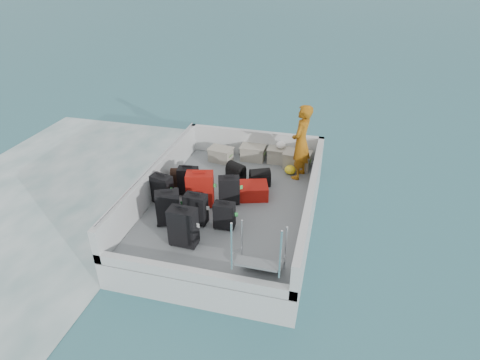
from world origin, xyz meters
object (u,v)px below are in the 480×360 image
object	(u,v)px
suitcase_5	(200,189)
suitcase_6	(224,216)
suitcase_2	(188,181)
crate_1	(253,153)
suitcase_1	(162,190)
suitcase_0	(168,208)
suitcase_3	(183,227)
suitcase_7	(229,191)
crate_2	(280,156)
crate_0	(221,155)
crate_3	(297,160)
suitcase_4	(196,209)
suitcase_8	(249,191)
passenger	(301,142)

from	to	relation	value
suitcase_5	suitcase_6	distance (m)	1.00
suitcase_2	crate_1	bearing A→B (deg)	54.59
suitcase_1	suitcase_0	bearing A→B (deg)	-43.00
suitcase_2	suitcase_3	world-z (taller)	suitcase_3
suitcase_6	suitcase_7	world-z (taller)	suitcase_7
suitcase_3	suitcase_7	size ratio (longest dim) A/B	1.23
suitcase_1	crate_2	distance (m)	3.36
suitcase_1	crate_0	distance (m)	2.34
crate_2	crate_3	bearing A→B (deg)	-22.29
suitcase_0	crate_3	world-z (taller)	suitcase_0
suitcase_6	crate_3	bearing A→B (deg)	68.48
suitcase_5	crate_3	size ratio (longest dim) A/B	1.20
suitcase_2	crate_0	bearing A→B (deg)	74.00
suitcase_4	suitcase_8	xyz separation A→B (m)	(0.81, 1.22, -0.17)
suitcase_0	passenger	world-z (taller)	passenger
suitcase_8	crate_3	bearing A→B (deg)	-43.78
suitcase_5	suitcase_7	bearing A→B (deg)	7.21
suitcase_2	suitcase_7	bearing A→B (deg)	-17.71
suitcase_4	suitcase_6	xyz separation A→B (m)	(0.60, -0.01, -0.04)
suitcase_7	crate_0	distance (m)	2.05
suitcase_4	suitcase_8	bearing A→B (deg)	59.37
suitcase_0	suitcase_7	distance (m)	1.41
suitcase_1	suitcase_2	xyz separation A→B (m)	(0.40, 0.52, -0.01)
suitcase_1	crate_0	bearing A→B (deg)	88.52
suitcase_7	crate_3	world-z (taller)	suitcase_7
crate_3	passenger	xyz separation A→B (m)	(0.10, -0.46, 0.72)
suitcase_8	suitcase_5	bearing A→B (deg)	103.83
suitcase_4	passenger	distance (m)	3.06
crate_1	crate_2	xyz separation A→B (m)	(0.71, 0.04, 0.00)
crate_2	suitcase_2	bearing A→B (deg)	-130.34
crate_0	crate_3	xyz separation A→B (m)	(1.98, 0.14, 0.03)
suitcase_3	suitcase_4	size ratio (longest dim) A/B	1.19
suitcase_4	passenger	world-z (taller)	passenger
suitcase_1	suitcase_5	distance (m)	0.83
crate_1	suitcase_4	bearing A→B (deg)	-98.89
suitcase_4	crate_3	distance (m)	3.35
suitcase_8	suitcase_6	bearing A→B (deg)	152.95
suitcase_2	suitcase_6	xyz separation A→B (m)	(1.15, -1.05, -0.04)
suitcase_6	crate_1	size ratio (longest dim) A/B	0.94
suitcase_0	suitcase_8	distance (m)	1.93
suitcase_3	suitcase_5	bearing A→B (deg)	98.06
suitcase_0	suitcase_1	size ratio (longest dim) A/B	1.09
suitcase_3	suitcase_8	distance (m)	2.09
suitcase_3	suitcase_5	distance (m)	1.36
crate_0	crate_2	bearing A→B (deg)	12.27
suitcase_3	suitcase_1	bearing A→B (deg)	130.31
suitcase_6	suitcase_5	bearing A→B (deg)	136.20
suitcase_4	suitcase_7	bearing A→B (deg)	66.12
suitcase_4	crate_1	distance (m)	3.10
suitcase_4	suitcase_0	bearing A→B (deg)	-161.38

